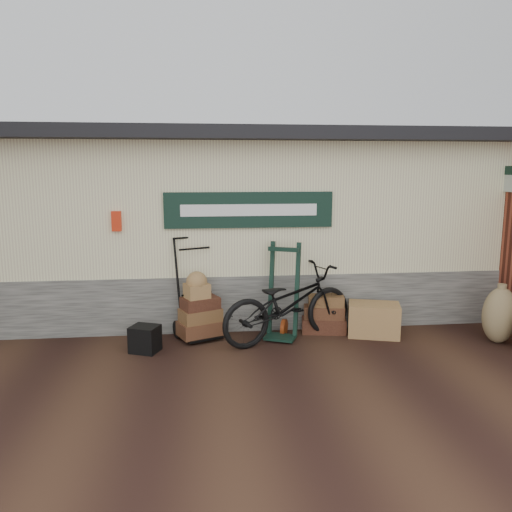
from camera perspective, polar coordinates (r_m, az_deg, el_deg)
The scene contains 9 objects.
ground at distance 7.22m, azimuth 2.42°, elevation -10.94°, with size 80.00×80.00×0.00m, color black.
station_building at distance 9.51m, azimuth -0.05°, elevation 4.13°, with size 14.40×4.10×3.20m.
porter_trolley at distance 7.72m, azimuth -6.95°, elevation -3.51°, with size 0.79×0.59×1.58m, color black, non-canonical shape.
green_barrow at distance 7.62m, azimuth 3.12°, elevation -4.03°, with size 0.53×0.45×1.47m, color black, non-canonical shape.
suitcase_stack at distance 8.08m, azimuth 7.75°, elevation -6.47°, with size 0.69×0.43×0.61m, color #381A12, non-canonical shape.
wicker_hamper at distance 8.06m, azimuth 13.30°, elevation -7.08°, with size 0.78×0.51×0.51m, color olive.
black_trunk at distance 7.35m, azimuth -12.57°, elevation -9.23°, with size 0.38×0.32×0.38m, color black.
bicycle at distance 7.52m, azimuth 3.72°, elevation -4.97°, with size 2.21×0.77×1.28m, color black.
burlap_sack_left at distance 8.30m, azimuth 26.09°, elevation -6.11°, with size 0.53×0.44×0.85m, color brown.
Camera 1 is at (-1.04, -6.67, 2.56)m, focal length 35.00 mm.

